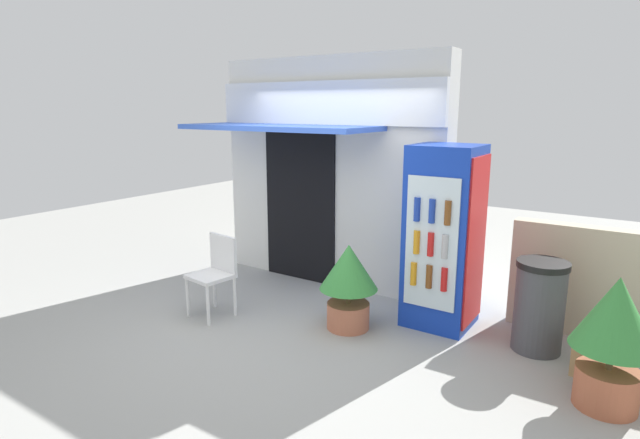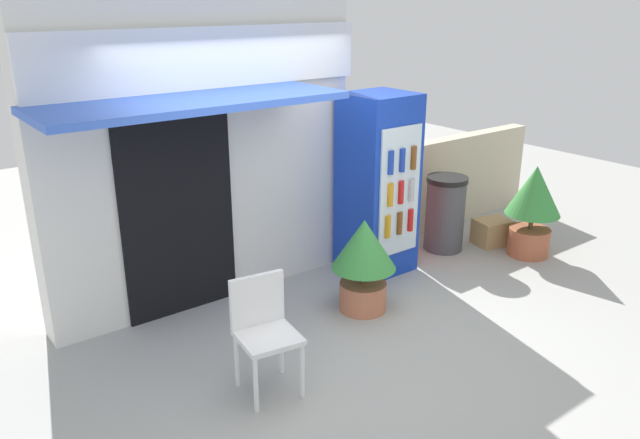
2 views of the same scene
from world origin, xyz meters
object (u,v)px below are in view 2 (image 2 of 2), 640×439
object	(u,v)px
potted_plant_near_shop	(364,257)
potted_plant_curbside	(533,203)
drink_cooler	(379,184)
trash_bin	(445,213)
cardboard_box	(492,232)
plastic_chair	(264,325)

from	to	relation	value
potted_plant_near_shop	potted_plant_curbside	distance (m)	2.42
drink_cooler	potted_plant_near_shop	distance (m)	1.09
trash_bin	potted_plant_near_shop	bearing A→B (deg)	-162.01
drink_cooler	potted_plant_near_shop	size ratio (longest dim) A/B	2.11
potted_plant_near_shop	trash_bin	distance (m)	1.86
trash_bin	potted_plant_curbside	bearing A→B (deg)	-47.98
potted_plant_curbside	cardboard_box	bearing A→B (deg)	98.08
cardboard_box	plastic_chair	bearing A→B (deg)	-167.90
drink_cooler	cardboard_box	bearing A→B (deg)	-11.97
potted_plant_curbside	cardboard_box	world-z (taller)	potted_plant_curbside
drink_cooler	trash_bin	xyz separation A→B (m)	(1.00, -0.08, -0.51)
potted_plant_curbside	drink_cooler	bearing A→B (deg)	154.12
drink_cooler	plastic_chair	world-z (taller)	drink_cooler
drink_cooler	cardboard_box	distance (m)	1.81
potted_plant_near_shop	drink_cooler	bearing A→B (deg)	40.48
potted_plant_near_shop	cardboard_box	xyz separation A→B (m)	(2.35, 0.32, -0.39)
potted_plant_curbside	cardboard_box	xyz separation A→B (m)	(-0.07, 0.47, -0.48)
drink_cooler	potted_plant_near_shop	bearing A→B (deg)	-139.52
drink_cooler	plastic_chair	xyz separation A→B (m)	(-2.19, -1.14, -0.43)
potted_plant_near_shop	plastic_chair	bearing A→B (deg)	-160.90
plastic_chair	trash_bin	world-z (taller)	plastic_chair
trash_bin	drink_cooler	bearing A→B (deg)	175.49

